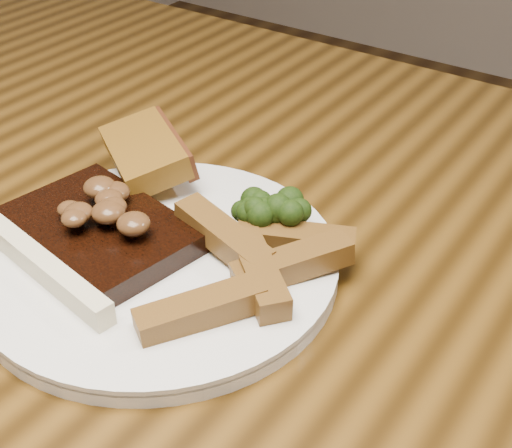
# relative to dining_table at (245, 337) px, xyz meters

# --- Properties ---
(dining_table) EXTENTS (1.60, 0.90, 0.75)m
(dining_table) POSITION_rel_dining_table_xyz_m (0.00, 0.00, 0.00)
(dining_table) COLOR #533510
(dining_table) RESTS_ON ground
(plate) EXTENTS (0.34, 0.34, 0.01)m
(plate) POSITION_rel_dining_table_xyz_m (-0.05, -0.05, 0.10)
(plate) COLOR white
(plate) RESTS_ON dining_table
(steak) EXTENTS (0.17, 0.14, 0.02)m
(steak) POSITION_rel_dining_table_xyz_m (-0.10, -0.07, 0.12)
(steak) COLOR black
(steak) RESTS_ON plate
(steak_bone) EXTENTS (0.16, 0.04, 0.02)m
(steak_bone) POSITION_rel_dining_table_xyz_m (-0.10, -0.12, 0.11)
(steak_bone) COLOR beige
(steak_bone) RESTS_ON plate
(mushroom_pile) EXTENTS (0.07, 0.07, 0.03)m
(mushroom_pile) POSITION_rel_dining_table_xyz_m (-0.09, -0.06, 0.14)
(mushroom_pile) COLOR #53331A
(mushroom_pile) RESTS_ON steak
(garlic_bread) EXTENTS (0.12, 0.11, 0.02)m
(garlic_bread) POSITION_rel_dining_table_xyz_m (-0.13, 0.03, 0.12)
(garlic_bread) COLOR brown
(garlic_bread) RESTS_ON plate
(potato_wedges) EXTENTS (0.12, 0.12, 0.02)m
(potato_wedges) POSITION_rel_dining_table_xyz_m (0.02, -0.04, 0.12)
(potato_wedges) COLOR brown
(potato_wedges) RESTS_ON plate
(broccoli_cluster) EXTENTS (0.07, 0.07, 0.04)m
(broccoli_cluster) POSITION_rel_dining_table_xyz_m (0.01, 0.01, 0.12)
(broccoli_cluster) COLOR #1F330B
(broccoli_cluster) RESTS_ON plate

